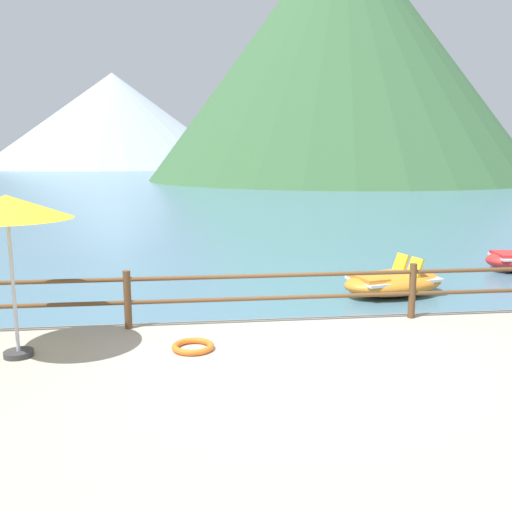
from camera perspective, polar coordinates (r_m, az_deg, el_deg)
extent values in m
plane|color=#477084|center=(47.28, -5.39, 6.57)|extent=(200.00, 200.00, 0.00)
cube|color=#A39989|center=(5.93, 7.86, -19.56)|extent=(28.00, 8.00, 0.40)
cylinder|color=brown|center=(9.05, -13.17, -4.44)|extent=(0.12, 0.12, 0.95)
cylinder|color=brown|center=(9.75, 15.90, -3.50)|extent=(0.12, 0.12, 0.95)
cylinder|color=brown|center=(9.03, 1.94, -2.04)|extent=(23.80, 0.07, 0.07)
cylinder|color=brown|center=(9.12, 1.92, -4.37)|extent=(23.80, 0.07, 0.07)
cylinder|color=#B2B2B7|center=(8.16, -23.87, -2.90)|extent=(0.05, 0.05, 2.00)
cone|color=yellow|center=(8.00, -24.44, 4.66)|extent=(1.70, 1.70, 0.32)
cylinder|color=#333333|center=(8.42, -23.38, -9.27)|extent=(0.40, 0.40, 0.08)
torus|color=orange|center=(8.05, -6.54, -9.30)|extent=(0.61, 0.61, 0.09)
cube|color=red|center=(16.56, 24.37, 0.12)|extent=(0.60, 0.98, 0.12)
ellipsoid|color=orange|center=(12.96, 14.08, -2.71)|extent=(2.73, 1.91, 0.56)
cube|color=silver|center=(12.93, 14.10, -2.29)|extent=(2.14, 1.55, 0.06)
cube|color=yellow|center=(13.24, 14.10, -1.69)|extent=(0.49, 0.49, 0.08)
cube|color=yellow|center=(13.30, 14.77, -0.70)|extent=(0.30, 0.44, 0.43)
cube|color=yellow|center=(12.82, 15.48, -2.15)|extent=(0.49, 0.49, 0.08)
cube|color=yellow|center=(12.88, 16.17, -1.13)|extent=(0.30, 0.44, 0.43)
cube|color=orange|center=(12.54, 11.57, -2.30)|extent=(0.76, 1.05, 0.12)
cone|color=#386038|center=(74.39, 8.73, 20.22)|extent=(48.49, 48.49, 31.88)
cone|color=#386038|center=(77.55, 0.18, 15.18)|extent=(26.67, 26.67, 19.13)
cone|color=#9EADBC|center=(144.16, -14.51, 13.41)|extent=(62.98, 62.98, 22.86)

